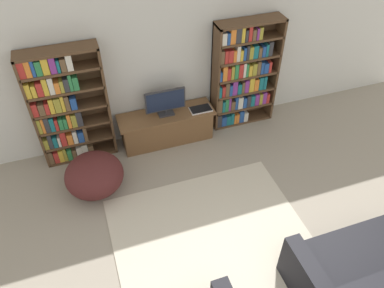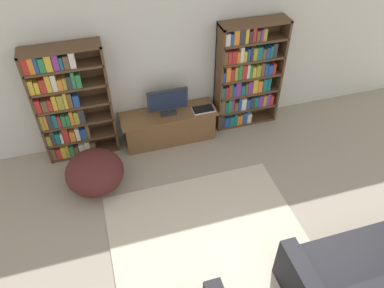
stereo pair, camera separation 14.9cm
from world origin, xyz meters
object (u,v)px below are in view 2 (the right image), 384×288
(television, at_px, (168,101))
(couch_right_sofa, at_px, (368,280))
(beanbag_ottoman, at_px, (95,172))
(laptop, at_px, (203,109))
(bookshelf_right, at_px, (246,76))
(tv_stand, at_px, (169,126))
(bookshelf_left, at_px, (67,104))

(television, xyz_separation_m, couch_right_sofa, (1.39, -3.15, -0.44))
(beanbag_ottoman, bearing_deg, laptop, 19.51)
(couch_right_sofa, bearing_deg, bookshelf_right, 91.62)
(bookshelf_right, relative_size, television, 2.87)
(tv_stand, height_order, laptop, laptop)
(bookshelf_right, distance_m, beanbag_ottoman, 2.72)
(tv_stand, xyz_separation_m, television, (-0.00, -0.00, 0.48))
(bookshelf_left, xyz_separation_m, laptop, (1.97, -0.19, -0.37))
(bookshelf_left, height_order, couch_right_sofa, bookshelf_left)
(laptop, xyz_separation_m, beanbag_ottoman, (-1.77, -0.63, -0.25))
(tv_stand, relative_size, television, 2.41)
(bookshelf_right, xyz_separation_m, beanbag_ottoman, (-2.53, -0.81, -0.61))
(tv_stand, distance_m, laptop, 0.61)
(beanbag_ottoman, bearing_deg, television, 29.64)
(tv_stand, relative_size, laptop, 4.43)
(laptop, bearing_deg, television, 172.33)
(television, distance_m, beanbag_ottoman, 1.49)
(bookshelf_left, xyz_separation_m, television, (1.43, -0.11, -0.16))
(bookshelf_right, bearing_deg, television, -175.05)
(bookshelf_right, height_order, couch_right_sofa, bookshelf_right)
(television, bearing_deg, tv_stand, 90.00)
(beanbag_ottoman, bearing_deg, tv_stand, 29.75)
(beanbag_ottoman, bearing_deg, bookshelf_right, 17.85)
(television, height_order, beanbag_ottoman, television)
(couch_right_sofa, relative_size, beanbag_ottoman, 2.05)
(bookshelf_left, relative_size, television, 2.87)
(television, height_order, laptop, television)
(bookshelf_right, height_order, tv_stand, bookshelf_right)
(bookshelf_left, relative_size, bookshelf_right, 1.00)
(bookshelf_left, bearing_deg, tv_stand, -4.48)
(bookshelf_left, bearing_deg, laptop, -5.45)
(television, relative_size, beanbag_ottoman, 0.78)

